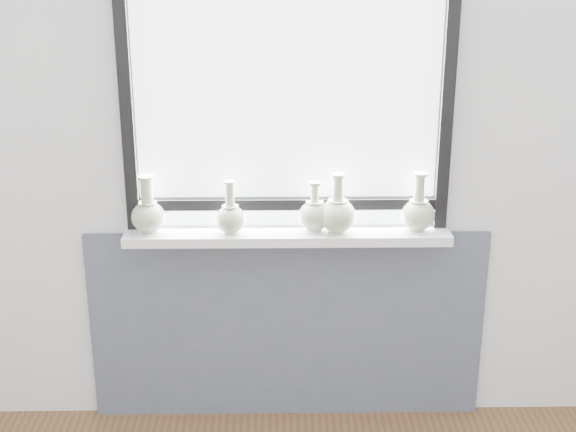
{
  "coord_description": "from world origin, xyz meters",
  "views": [
    {
      "loc": [
        -0.04,
        -1.33,
        2.05
      ],
      "look_at": [
        0.0,
        1.55,
        1.02
      ],
      "focal_mm": 50.0,
      "sensor_mm": 36.0,
      "label": 1
    }
  ],
  "objects_px": {
    "vase_c": "(315,214)",
    "vase_d": "(338,213)",
    "windowsill": "(287,235)",
    "vase_b": "(231,217)",
    "vase_e": "(418,212)",
    "vase_a": "(148,213)"
  },
  "relations": [
    {
      "from": "vase_c",
      "to": "vase_d",
      "type": "xyz_separation_m",
      "value": [
        0.09,
        -0.02,
        0.01
      ]
    },
    {
      "from": "vase_c",
      "to": "vase_d",
      "type": "bearing_deg",
      "value": -12.76
    },
    {
      "from": "windowsill",
      "to": "vase_c",
      "type": "relative_size",
      "value": 6.45
    },
    {
      "from": "windowsill",
      "to": "vase_c",
      "type": "distance_m",
      "value": 0.14
    },
    {
      "from": "windowsill",
      "to": "vase_b",
      "type": "xyz_separation_m",
      "value": [
        -0.23,
        -0.02,
        0.09
      ]
    },
    {
      "from": "vase_e",
      "to": "vase_a",
      "type": "bearing_deg",
      "value": -179.67
    },
    {
      "from": "vase_c",
      "to": "windowsill",
      "type": "bearing_deg",
      "value": -175.97
    },
    {
      "from": "vase_a",
      "to": "vase_b",
      "type": "distance_m",
      "value": 0.33
    },
    {
      "from": "windowsill",
      "to": "vase_e",
      "type": "height_order",
      "value": "vase_e"
    },
    {
      "from": "vase_a",
      "to": "vase_e",
      "type": "relative_size",
      "value": 0.98
    },
    {
      "from": "vase_b",
      "to": "vase_e",
      "type": "bearing_deg",
      "value": 1.52
    },
    {
      "from": "vase_b",
      "to": "vase_d",
      "type": "xyz_separation_m",
      "value": [
        0.43,
        0.0,
        0.01
      ]
    },
    {
      "from": "vase_b",
      "to": "vase_d",
      "type": "distance_m",
      "value": 0.43
    },
    {
      "from": "vase_c",
      "to": "vase_e",
      "type": "bearing_deg",
      "value": -0.64
    },
    {
      "from": "vase_a",
      "to": "windowsill",
      "type": "bearing_deg",
      "value": 0.32
    },
    {
      "from": "vase_a",
      "to": "vase_b",
      "type": "bearing_deg",
      "value": -2.4
    },
    {
      "from": "windowsill",
      "to": "vase_d",
      "type": "distance_m",
      "value": 0.22
    },
    {
      "from": "vase_a",
      "to": "vase_e",
      "type": "height_order",
      "value": "vase_e"
    },
    {
      "from": "vase_a",
      "to": "vase_c",
      "type": "distance_m",
      "value": 0.67
    },
    {
      "from": "windowsill",
      "to": "vase_c",
      "type": "height_order",
      "value": "vase_c"
    },
    {
      "from": "vase_c",
      "to": "vase_d",
      "type": "distance_m",
      "value": 0.09
    },
    {
      "from": "vase_a",
      "to": "vase_e",
      "type": "bearing_deg",
      "value": 0.33
    }
  ]
}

